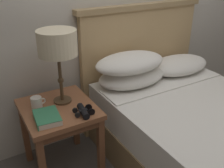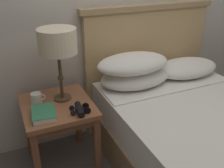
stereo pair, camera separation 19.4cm
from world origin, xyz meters
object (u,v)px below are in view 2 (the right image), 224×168
object	(u,v)px
nightstand	(58,114)
table_lamp	(57,43)
book_on_nightstand	(43,113)
binoculars_pair	(80,109)
coffee_mug	(37,99)
bed	(209,147)

from	to	relation	value
nightstand	table_lamp	xyz separation A→B (m)	(0.06, 0.06, 0.51)
book_on_nightstand	binoculars_pair	size ratio (longest dim) A/B	1.36
coffee_mug	nightstand	bearing A→B (deg)	-23.15
binoculars_pair	coffee_mug	size ratio (longest dim) A/B	1.59
nightstand	book_on_nightstand	xyz separation A→B (m)	(-0.12, -0.12, 0.10)
bed	coffee_mug	distance (m)	1.26
table_lamp	coffee_mug	xyz separation A→B (m)	(-0.19, -0.01, -0.38)
bed	table_lamp	distance (m)	1.27
nightstand	book_on_nightstand	bearing A→B (deg)	-133.35
bed	coffee_mug	world-z (taller)	bed
bed	binoculars_pair	distance (m)	0.94
nightstand	binoculars_pair	xyz separation A→B (m)	(0.12, -0.18, 0.11)
binoculars_pair	book_on_nightstand	bearing A→B (deg)	167.62
table_lamp	coffee_mug	size ratio (longest dim) A/B	5.11
nightstand	table_lamp	world-z (taller)	table_lamp
nightstand	binoculars_pair	world-z (taller)	binoculars_pair
coffee_mug	binoculars_pair	bearing A→B (deg)	-43.17
table_lamp	coffee_mug	world-z (taller)	table_lamp
coffee_mug	table_lamp	bearing A→B (deg)	1.93
bed	nightstand	bearing A→B (deg)	146.55
bed	binoculars_pair	world-z (taller)	bed
table_lamp	book_on_nightstand	xyz separation A→B (m)	(-0.18, -0.19, -0.41)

